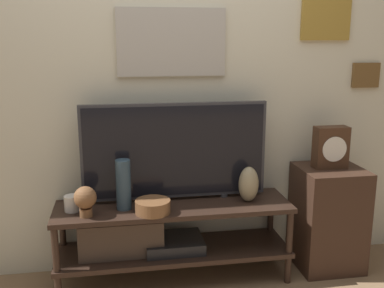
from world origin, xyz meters
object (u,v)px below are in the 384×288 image
object	(u,v)px
television	(175,151)
vase_urn_stoneware	(249,184)
vase_tall_ceramic	(123,185)
vase_wide_bowl	(153,206)
candle_jar	(72,203)
decorative_bust	(85,199)
mantel_clock	(331,147)

from	to	relation	value
television	vase_urn_stoneware	xyz separation A→B (m)	(0.45, -0.11, -0.21)
vase_tall_ceramic	vase_wide_bowl	distance (m)	0.22
candle_jar	decorative_bust	xyz separation A→B (m)	(0.09, -0.10, 0.06)
vase_urn_stoneware	decorative_bust	bearing A→B (deg)	-175.17
candle_jar	mantel_clock	world-z (taller)	mantel_clock
decorative_bust	vase_urn_stoneware	bearing A→B (deg)	4.83
candle_jar	mantel_clock	size ratio (longest dim) A/B	0.35
mantel_clock	vase_wide_bowl	bearing A→B (deg)	-173.62
vase_tall_ceramic	candle_jar	xyz separation A→B (m)	(-0.30, 0.02, -0.10)
vase_tall_ceramic	vase_wide_bowl	xyz separation A→B (m)	(0.16, -0.09, -0.11)
decorative_bust	mantel_clock	distance (m)	1.56
television	decorative_bust	bearing A→B (deg)	-160.54
television	vase_wide_bowl	bearing A→B (deg)	-128.76
vase_tall_ceramic	candle_jar	distance (m)	0.32
vase_tall_ceramic	decorative_bust	bearing A→B (deg)	-159.33
vase_urn_stoneware	candle_jar	xyz separation A→B (m)	(-1.08, 0.02, -0.06)
television	mantel_clock	distance (m)	1.00
vase_urn_stoneware	decorative_bust	distance (m)	0.99
vase_urn_stoneware	decorative_bust	world-z (taller)	vase_urn_stoneware
vase_tall_ceramic	vase_wide_bowl	world-z (taller)	vase_tall_ceramic
vase_wide_bowl	candle_jar	bearing A→B (deg)	166.89
vase_wide_bowl	candle_jar	size ratio (longest dim) A/B	2.20
candle_jar	mantel_clock	bearing A→B (deg)	0.72
television	candle_jar	size ratio (longest dim) A/B	12.25
vase_wide_bowl	television	bearing A→B (deg)	51.24
television	mantel_clock	xyz separation A→B (m)	(1.00, -0.07, -0.00)
decorative_bust	mantel_clock	xyz separation A→B (m)	(1.54, 0.12, 0.21)
vase_urn_stoneware	candle_jar	size ratio (longest dim) A/B	2.38
television	vase_urn_stoneware	world-z (taller)	television
decorative_bust	vase_tall_ceramic	bearing A→B (deg)	20.67
candle_jar	mantel_clock	distance (m)	1.65
mantel_clock	vase_tall_ceramic	bearing A→B (deg)	-178.32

